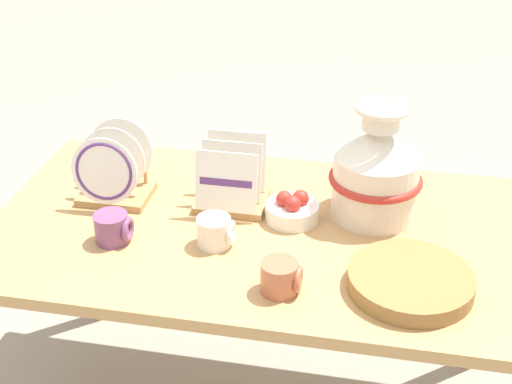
{
  "coord_description": "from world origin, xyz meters",
  "views": [
    {
      "loc": [
        0.32,
        -1.65,
        1.82
      ],
      "look_at": [
        0.0,
        0.0,
        0.85
      ],
      "focal_mm": 50.0,
      "sensor_mm": 36.0,
      "label": 1
    }
  ],
  "objects_px": {
    "mug_plum_glaze": "(113,228)",
    "fruit_bowl": "(292,209)",
    "dish_rack_square_plates": "(232,187)",
    "wicker_charger_stack": "(410,281)",
    "ceramic_vase": "(376,170)",
    "mug_cream_glaze": "(216,232)",
    "mug_terracotta_glaze": "(281,277)",
    "dish_rack_round_plates": "(113,175)"
  },
  "relations": [
    {
      "from": "mug_terracotta_glaze",
      "to": "mug_cream_glaze",
      "type": "bearing_deg",
      "value": 140.82
    },
    {
      "from": "dish_rack_round_plates",
      "to": "mug_cream_glaze",
      "type": "relative_size",
      "value": 2.2
    },
    {
      "from": "dish_rack_square_plates",
      "to": "mug_cream_glaze",
      "type": "distance_m",
      "value": 0.21
    },
    {
      "from": "mug_plum_glaze",
      "to": "mug_terracotta_glaze",
      "type": "bearing_deg",
      "value": -15.34
    },
    {
      "from": "dish_rack_round_plates",
      "to": "mug_cream_glaze",
      "type": "distance_m",
      "value": 0.4
    },
    {
      "from": "dish_rack_square_plates",
      "to": "mug_cream_glaze",
      "type": "relative_size",
      "value": 2.03
    },
    {
      "from": "ceramic_vase",
      "to": "mug_terracotta_glaze",
      "type": "xyz_separation_m",
      "value": [
        -0.2,
        -0.4,
        -0.1
      ]
    },
    {
      "from": "dish_rack_square_plates",
      "to": "wicker_charger_stack",
      "type": "bearing_deg",
      "value": -30.9
    },
    {
      "from": "dish_rack_round_plates",
      "to": "wicker_charger_stack",
      "type": "relative_size",
      "value": 0.72
    },
    {
      "from": "ceramic_vase",
      "to": "dish_rack_square_plates",
      "type": "distance_m",
      "value": 0.42
    },
    {
      "from": "dish_rack_square_plates",
      "to": "wicker_charger_stack",
      "type": "relative_size",
      "value": 0.66
    },
    {
      "from": "mug_terracotta_glaze",
      "to": "fruit_bowl",
      "type": "relative_size",
      "value": 0.66
    },
    {
      "from": "ceramic_vase",
      "to": "mug_plum_glaze",
      "type": "xyz_separation_m",
      "value": [
        -0.68,
        -0.27,
        -0.1
      ]
    },
    {
      "from": "wicker_charger_stack",
      "to": "dish_rack_round_plates",
      "type": "bearing_deg",
      "value": 162.34
    },
    {
      "from": "ceramic_vase",
      "to": "dish_rack_square_plates",
      "type": "height_order",
      "value": "ceramic_vase"
    },
    {
      "from": "mug_plum_glaze",
      "to": "fruit_bowl",
      "type": "bearing_deg",
      "value": 23.68
    },
    {
      "from": "mug_cream_glaze",
      "to": "mug_plum_glaze",
      "type": "bearing_deg",
      "value": -172.74
    },
    {
      "from": "ceramic_vase",
      "to": "mug_terracotta_glaze",
      "type": "distance_m",
      "value": 0.46
    },
    {
      "from": "dish_rack_round_plates",
      "to": "mug_plum_glaze",
      "type": "xyz_separation_m",
      "value": [
        0.08,
        -0.21,
        -0.04
      ]
    },
    {
      "from": "dish_rack_square_plates",
      "to": "mug_plum_glaze",
      "type": "distance_m",
      "value": 0.37
    },
    {
      "from": "ceramic_vase",
      "to": "mug_cream_glaze",
      "type": "relative_size",
      "value": 3.39
    },
    {
      "from": "dish_rack_square_plates",
      "to": "wicker_charger_stack",
      "type": "height_order",
      "value": "dish_rack_square_plates"
    },
    {
      "from": "mug_terracotta_glaze",
      "to": "fruit_bowl",
      "type": "height_order",
      "value": "fruit_bowl"
    },
    {
      "from": "mug_cream_glaze",
      "to": "mug_plum_glaze",
      "type": "relative_size",
      "value": 1.0
    },
    {
      "from": "dish_rack_round_plates",
      "to": "dish_rack_square_plates",
      "type": "distance_m",
      "value": 0.35
    },
    {
      "from": "dish_rack_round_plates",
      "to": "dish_rack_square_plates",
      "type": "relative_size",
      "value": 1.08
    },
    {
      "from": "mug_cream_glaze",
      "to": "wicker_charger_stack",
      "type": "bearing_deg",
      "value": -10.7
    },
    {
      "from": "mug_cream_glaze",
      "to": "fruit_bowl",
      "type": "xyz_separation_m",
      "value": [
        0.18,
        0.16,
        -0.01
      ]
    },
    {
      "from": "dish_rack_square_plates",
      "to": "fruit_bowl",
      "type": "bearing_deg",
      "value": -14.28
    },
    {
      "from": "mug_terracotta_glaze",
      "to": "mug_cream_glaze",
      "type": "height_order",
      "value": "same"
    },
    {
      "from": "dish_rack_round_plates",
      "to": "mug_plum_glaze",
      "type": "height_order",
      "value": "dish_rack_round_plates"
    },
    {
      "from": "ceramic_vase",
      "to": "wicker_charger_stack",
      "type": "bearing_deg",
      "value": -72.06
    },
    {
      "from": "ceramic_vase",
      "to": "mug_terracotta_glaze",
      "type": "height_order",
      "value": "ceramic_vase"
    },
    {
      "from": "mug_cream_glaze",
      "to": "fruit_bowl",
      "type": "bearing_deg",
      "value": 42.29
    },
    {
      "from": "mug_terracotta_glaze",
      "to": "mug_plum_glaze",
      "type": "xyz_separation_m",
      "value": [
        -0.48,
        0.13,
        0.0
      ]
    },
    {
      "from": "mug_terracotta_glaze",
      "to": "dish_rack_square_plates",
      "type": "bearing_deg",
      "value": 118.75
    },
    {
      "from": "wicker_charger_stack",
      "to": "mug_terracotta_glaze",
      "type": "bearing_deg",
      "value": -167.33
    },
    {
      "from": "ceramic_vase",
      "to": "mug_plum_glaze",
      "type": "height_order",
      "value": "ceramic_vase"
    },
    {
      "from": "ceramic_vase",
      "to": "mug_plum_glaze",
      "type": "bearing_deg",
      "value": -158.05
    },
    {
      "from": "wicker_charger_stack",
      "to": "mug_terracotta_glaze",
      "type": "xyz_separation_m",
      "value": [
        -0.31,
        -0.07,
        0.02
      ]
    },
    {
      "from": "mug_plum_glaze",
      "to": "dish_rack_round_plates",
      "type": "bearing_deg",
      "value": 110.01
    },
    {
      "from": "wicker_charger_stack",
      "to": "fruit_bowl",
      "type": "distance_m",
      "value": 0.42
    }
  ]
}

